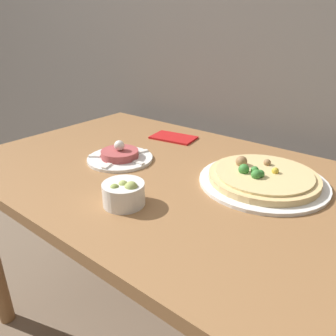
# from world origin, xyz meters

# --- Properties ---
(dining_table) EXTENTS (1.25, 0.85, 0.74)m
(dining_table) POSITION_xyz_m (0.00, 0.42, 0.65)
(dining_table) COLOR olive
(dining_table) RESTS_ON ground_plane
(pizza_plate) EXTENTS (0.37, 0.37, 0.06)m
(pizza_plate) POSITION_xyz_m (0.30, 0.53, 0.76)
(pizza_plate) COLOR white
(pizza_plate) RESTS_ON dining_table
(tartare_plate) EXTENTS (0.22, 0.22, 0.07)m
(tartare_plate) POSITION_xyz_m (-0.15, 0.39, 0.76)
(tartare_plate) COLOR white
(tartare_plate) RESTS_ON dining_table
(small_bowl) EXTENTS (0.11, 0.11, 0.07)m
(small_bowl) POSITION_xyz_m (0.07, 0.19, 0.78)
(small_bowl) COLOR white
(small_bowl) RESTS_ON dining_table
(napkin) EXTENTS (0.19, 0.13, 0.01)m
(napkin) POSITION_xyz_m (-0.15, 0.69, 0.75)
(napkin) COLOR red
(napkin) RESTS_ON dining_table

